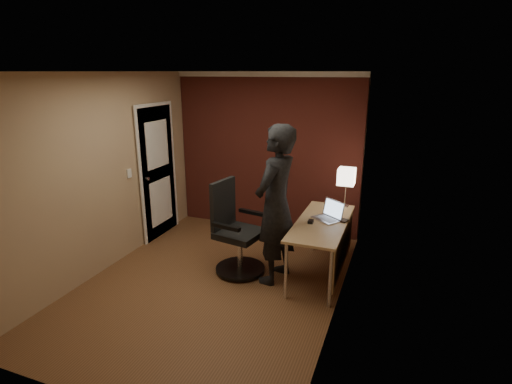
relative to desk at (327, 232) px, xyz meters
The scene contains 8 objects.
room 1.92m from the desk, 149.87° to the left, with size 4.00×4.00×4.00m.
desk is the anchor object (origin of this frame).
desk_lamp 0.87m from the desk, 81.71° to the left, with size 0.22×0.22×0.54m.
laptop 0.23m from the desk, 92.36° to the left, with size 0.42×0.40×0.23m.
mouse 0.26m from the desk, 154.69° to the right, with size 0.06×0.10×0.03m, color black.
wallet 0.24m from the desk, 28.41° to the left, with size 0.09×0.11×0.02m, color black.
office_chair 1.16m from the desk, 166.51° to the right, with size 0.64×0.71×1.17m.
person 0.75m from the desk, 154.06° to the right, with size 0.71×0.46×1.94m, color black.
Camera 1 is at (2.04, -3.93, 2.50)m, focal length 28.00 mm.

